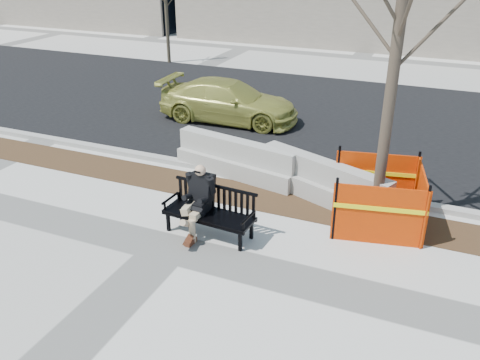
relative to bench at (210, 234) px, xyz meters
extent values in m
plane|color=beige|center=(-0.51, -0.74, 0.00)|extent=(120.00, 120.00, 0.00)
cube|color=#47301C|center=(-0.51, 1.86, 0.00)|extent=(40.00, 1.20, 0.02)
cube|color=black|center=(-0.51, 8.06, 0.00)|extent=(60.00, 10.40, 0.01)
cube|color=#9E9B93|center=(-0.51, 2.81, 0.06)|extent=(60.00, 0.25, 0.12)
imported|color=#A2A142|center=(-2.51, 6.52, 0.00)|extent=(4.51, 2.00, 1.29)
camera|label=1|loc=(3.95, -7.73, 5.30)|focal=38.19mm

